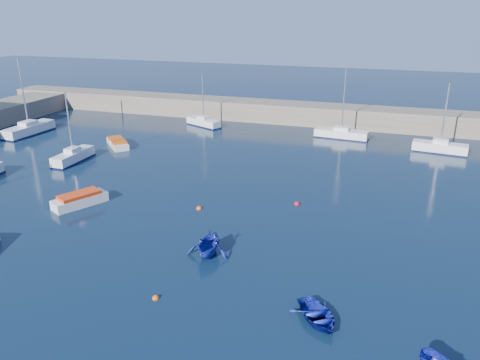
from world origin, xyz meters
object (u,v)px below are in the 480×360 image
(sailboat_7, at_px, (440,147))
(dinghy_left, at_px, (208,243))
(sailboat_3, at_px, (73,156))
(dinghy_center, at_px, (317,315))
(sailboat_4, at_px, (29,129))
(motorboat_2, at_px, (118,143))
(sailboat_5, at_px, (204,122))
(sailboat_6, at_px, (341,134))
(motorboat_1, at_px, (80,200))

(sailboat_7, bearing_deg, dinghy_left, 158.84)
(sailboat_3, distance_m, dinghy_center, 33.73)
(sailboat_4, height_order, motorboat_2, sailboat_4)
(sailboat_5, bearing_deg, sailboat_4, 144.41)
(sailboat_6, relative_size, dinghy_left, 2.62)
(motorboat_2, height_order, dinghy_left, dinghy_left)
(motorboat_1, height_order, motorboat_2, motorboat_1)
(sailboat_4, bearing_deg, dinghy_center, -29.27)
(sailboat_3, bearing_deg, sailboat_6, 35.57)
(sailboat_7, bearing_deg, sailboat_6, 83.57)
(dinghy_center, xyz_separation_m, dinghy_left, (-7.79, 4.59, 0.52))
(sailboat_7, relative_size, motorboat_1, 1.68)
(sailboat_3, height_order, motorboat_1, sailboat_3)
(motorboat_2, bearing_deg, sailboat_6, -18.96)
(sailboat_5, xyz_separation_m, sailboat_6, (18.31, -0.50, 0.02))
(motorboat_2, bearing_deg, dinghy_center, -87.25)
(sailboat_6, distance_m, motorboat_1, 32.59)
(dinghy_left, bearing_deg, motorboat_1, 157.88)
(dinghy_center, relative_size, dinghy_left, 0.97)
(sailboat_4, relative_size, motorboat_2, 2.20)
(sailboat_4, height_order, sailboat_7, sailboat_4)
(sailboat_7, bearing_deg, dinghy_center, 174.04)
(sailboat_6, relative_size, sailboat_7, 1.10)
(sailboat_5, relative_size, motorboat_2, 1.65)
(sailboat_4, relative_size, sailboat_6, 1.12)
(sailboat_5, height_order, sailboat_6, sailboat_6)
(sailboat_5, xyz_separation_m, dinghy_left, (13.48, -32.15, 0.30))
(sailboat_7, bearing_deg, sailboat_3, 120.17)
(sailboat_7, bearing_deg, motorboat_2, 111.83)
(motorboat_1, distance_m, dinghy_left, 13.58)
(sailboat_3, xyz_separation_m, motorboat_2, (1.36, 6.24, -0.16))
(sailboat_6, bearing_deg, sailboat_3, 130.95)
(motorboat_1, xyz_separation_m, motorboat_2, (-6.27, 15.71, -0.07))
(motorboat_1, height_order, dinghy_left, dinghy_left)
(motorboat_2, relative_size, dinghy_center, 1.38)
(sailboat_7, xyz_separation_m, motorboat_1, (-28.72, -24.62, -0.12))
(sailboat_6, bearing_deg, dinghy_left, 177.05)
(sailboat_3, height_order, sailboat_6, sailboat_6)
(sailboat_4, height_order, dinghy_center, sailboat_4)
(dinghy_left, bearing_deg, motorboat_2, 130.07)
(sailboat_3, bearing_deg, sailboat_7, 22.99)
(sailboat_3, height_order, dinghy_center, sailboat_3)
(sailboat_6, bearing_deg, motorboat_2, 121.64)
(sailboat_5, distance_m, sailboat_7, 29.49)
(sailboat_3, distance_m, sailboat_4, 14.44)
(sailboat_7, bearing_deg, sailboat_4, 106.30)
(motorboat_1, bearing_deg, motorboat_2, 139.69)
(dinghy_center, bearing_deg, sailboat_7, 39.22)
(sailboat_7, distance_m, motorboat_2, 36.10)
(sailboat_6, distance_m, motorboat_2, 26.67)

